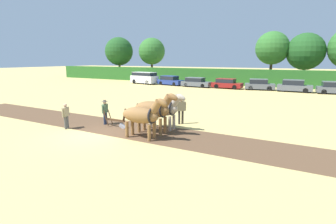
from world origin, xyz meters
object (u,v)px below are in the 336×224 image
Objects in this scene: farmer_at_plow at (105,110)px; farmer_beside_team at (181,109)px; farmer_onlooker_left at (66,114)px; tree_center at (306,52)px; parked_car_center_left at (196,82)px; tree_center_left at (272,48)px; tree_left at (152,51)px; parked_car_left at (170,81)px; parked_car_right at (294,86)px; parked_car_far_right at (334,88)px; parked_car_center at (227,84)px; draft_horse_trail_left at (164,108)px; draft_horse_lead_left at (142,115)px; parked_van at (144,78)px; plow at (117,122)px; parked_car_center_right at (259,85)px; tree_far_left at (119,51)px; draft_horse_lead_right at (154,109)px.

farmer_at_plow is 4.93m from farmer_beside_team.
tree_center is at bearing 58.61° from farmer_onlooker_left.
farmer_onlooker_left is 26.56m from parked_car_center_left.
tree_center_left reaches higher than tree_center.
tree_left reaches higher than parked_car_left.
tree_center is 10.65m from parked_car_right.
tree_left is 2.07× the size of parked_car_far_right.
tree_center is (4.86, 0.65, -0.60)m from tree_center_left.
farmer_beside_team is at bearing -91.88° from tree_center_left.
parked_car_far_right is at bearing 3.90° from parked_car_center.
draft_horse_trail_left is 0.59× the size of parked_car_left.
draft_horse_lead_left is at bearing -48.42° from farmer_beside_team.
parked_van is (-12.40, 26.84, 0.14)m from farmer_onlooker_left.
farmer_at_plow reaches higher than plow.
parked_car_left is 13.98m from parked_car_center_right.
tree_left is at bearing 179.51° from tree_center_left.
tree_center_left reaches higher than draft_horse_lead_left.
tree_center reaches higher than draft_horse_trail_left.
parked_car_right is at bearing 77.02° from draft_horse_trail_left.
parked_car_center_right is (9.16, 0.65, 0.03)m from parked_car_center_left.
parked_car_center_right is at bearing 5.85° from parked_car_center_left.
farmer_at_plow is at bearing -59.60° from parked_car_left.
farmer_beside_team is at bearing 41.45° from plow.
parked_van reaches higher than parked_car_left.
tree_far_left is 7.62m from tree_left.
draft_horse_lead_left reaches higher than draft_horse_trail_left.
plow is 25.64m from parked_car_center_right.
parked_car_far_right is (8.65, -8.98, -5.20)m from tree_center_left.
draft_horse_trail_left is (0.00, 1.14, -0.11)m from draft_horse_lead_right.
parked_van is 27.67m from parked_car_far_right.
parked_car_center_left is 4.73m from parked_car_center.
parked_car_right is (9.57, 25.03, -0.18)m from farmer_at_plow.
farmer_at_plow is 25.61m from parked_car_center_right.
draft_horse_lead_left is 26.99m from parked_car_center_left.
plow is 28.29m from parked_car_far_right.
tree_far_left is 5.46× the size of farmer_at_plow.
parked_car_center is 8.82m from parked_car_right.
parked_car_center_right is (18.91, 0.24, -0.31)m from parked_van.
parked_car_far_right reaches higher than plow.
parked_car_left is 1.13× the size of parked_car_right.
parked_car_far_right is at bearing 67.58° from draft_horse_trail_left.
tree_far_left reaches higher than parked_car_center.
draft_horse_lead_left reaches higher than parked_car_right.
parked_car_center_left is (-9.27, -9.55, -5.23)m from tree_center_left.
draft_horse_lead_right is 3.91m from farmer_at_plow.
farmer_beside_team is at bearing 84.29° from draft_horse_lead_left.
tree_far_left is 19.16m from parked_car_left.
draft_horse_trail_left is 24.82m from parked_car_center_left.
draft_horse_lead_right is (21.90, -34.43, -4.35)m from tree_left.
parked_van is (-14.90, 25.08, 0.72)m from plow.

